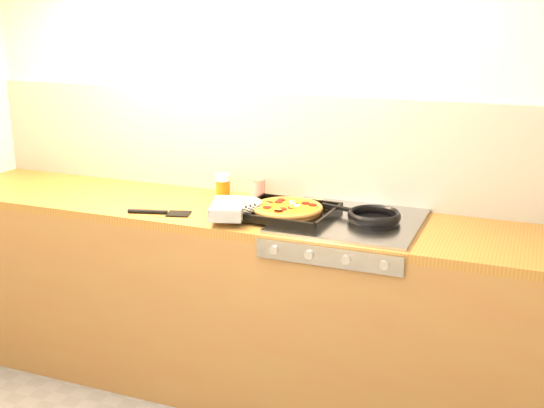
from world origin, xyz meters
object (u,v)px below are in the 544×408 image
at_px(frying_pan, 373,217).
at_px(tomato_can, 257,190).
at_px(juice_glass, 223,186).
at_px(pizza_on_tray, 272,209).

bearing_deg(frying_pan, tomato_can, 165.50).
height_order(tomato_can, juice_glass, juice_glass).
bearing_deg(tomato_can, juice_glass, -175.67).
bearing_deg(pizza_on_tray, tomato_can, 125.58).
distance_m(pizza_on_tray, frying_pan, 0.44).
distance_m(frying_pan, juice_glass, 0.78).
bearing_deg(tomato_can, frying_pan, -14.50).
xyz_separation_m(pizza_on_tray, juice_glass, (-0.34, 0.22, 0.02)).
bearing_deg(juice_glass, pizza_on_tray, -32.46).
distance_m(pizza_on_tray, tomato_can, 0.28).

